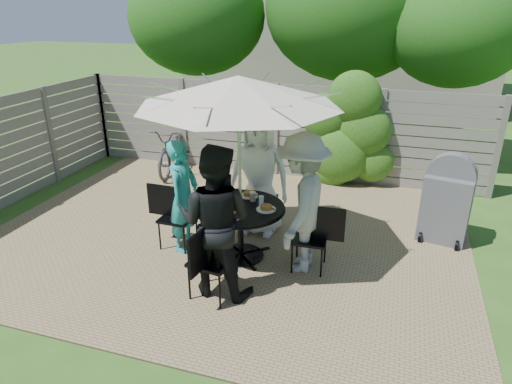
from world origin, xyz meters
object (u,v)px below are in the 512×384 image
(person_left, at_px, (184,197))
(glass_right, at_px, (261,201))
(plate_back, at_px, (249,195))
(coffee_cup, at_px, (253,197))
(chair_front, at_px, (212,275))
(umbrella, at_px, (239,91))
(chair_left, at_px, (177,229))
(plate_right, at_px, (266,208))
(plate_left, at_px, (215,201))
(bbq_grill, at_px, (447,202))
(chair_back, at_px, (262,210))
(glass_back, at_px, (239,193))
(plate_front, at_px, (230,216))
(bicycle, at_px, (175,148))
(chair_right, at_px, (310,251))
(glass_left, at_px, (219,202))
(glass_front, at_px, (241,210))
(person_front, at_px, (215,222))
(syrup_jug, at_px, (237,199))
(person_right, at_px, (302,204))
(patio_table, at_px, (240,222))
(person_back, at_px, (259,174))

(person_left, height_order, glass_right, person_left)
(plate_back, xyz_separation_m, coffee_cup, (0.10, -0.14, 0.04))
(chair_front, bearing_deg, umbrella, 7.23)
(chair_left, distance_m, plate_right, 1.42)
(person_left, xyz_separation_m, glass_right, (1.09, 0.09, 0.04))
(glass_right, bearing_deg, plate_left, -171.04)
(umbrella, bearing_deg, bbq_grill, 27.53)
(chair_back, distance_m, glass_back, 0.90)
(plate_front, bearing_deg, plate_back, 89.35)
(chair_left, distance_m, bicycle, 3.29)
(coffee_cup, distance_m, bicycle, 3.75)
(chair_right, xyz_separation_m, bbq_grill, (1.71, 1.40, 0.33))
(glass_back, xyz_separation_m, glass_left, (-0.16, -0.36, 0.00))
(glass_right, bearing_deg, plate_right, -46.91)
(chair_back, xyz_separation_m, glass_front, (0.09, -1.23, 0.55))
(person_front, bearing_deg, coffee_cup, -95.44)
(glass_back, distance_m, glass_right, 0.40)
(syrup_jug, relative_size, bbq_grill, 0.12)
(chair_right, relative_size, bbq_grill, 0.68)
(umbrella, height_order, chair_front, umbrella)
(plate_right, bearing_deg, chair_left, 179.34)
(syrup_jug, bearing_deg, person_left, -176.93)
(person_right, relative_size, syrup_jug, 11.54)
(patio_table, bearing_deg, person_right, -0.65)
(plate_left, bearing_deg, glass_left, -46.91)
(person_left, distance_m, plate_front, 0.90)
(person_left, distance_m, glass_front, 0.97)
(bicycle, bearing_deg, chair_left, -71.24)
(plate_back, xyz_separation_m, plate_right, (0.36, -0.36, 0.00))
(person_back, bearing_deg, bicycle, 140.47)
(glass_back, bearing_deg, chair_left, -163.88)
(glass_back, xyz_separation_m, syrup_jug, (0.04, -0.21, 0.01))
(patio_table, relative_size, plate_back, 4.58)
(glass_front, relative_size, glass_right, 1.00)
(patio_table, distance_m, chair_right, 1.00)
(plate_left, bearing_deg, glass_back, 44.85)
(chair_right, bearing_deg, chair_back, -48.16)
(person_left, height_order, plate_right, person_left)
(plate_front, height_order, glass_left, glass_left)
(glass_back, height_order, coffee_cup, glass_back)
(bbq_grill, bearing_deg, glass_front, -135.30)
(chair_front, relative_size, glass_front, 7.04)
(plate_left, height_order, glass_back, glass_back)
(glass_front, distance_m, bicycle, 4.11)
(person_left, xyz_separation_m, chair_right, (1.80, -0.02, -0.53))
(chair_back, bearing_deg, plate_front, -7.74)
(person_right, height_order, bbq_grill, person_right)
(umbrella, height_order, glass_left, umbrella)
(plate_front, bearing_deg, bicycle, 126.90)
(plate_front, bearing_deg, chair_right, 19.85)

